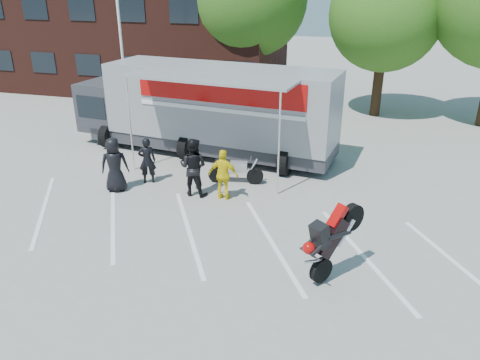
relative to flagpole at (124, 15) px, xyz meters
The scene contains 12 objects.
ground 12.83m from the flagpole, 58.02° to the right, with size 100.00×100.00×0.00m, color gray.
parking_bay_lines 12.06m from the flagpole, 55.25° to the right, with size 18.00×5.00×0.01m, color white.
office_building 8.97m from the flagpole, 115.15° to the left, with size 18.00×8.00×7.00m, color #421C15.
flagpole is the anchor object (origin of this frame).
tree_mid 12.31m from the flagpole, 23.97° to the left, with size 5.44×5.44×7.68m.
transporter_truck 7.57m from the flagpole, 29.31° to the right, with size 11.00×5.30×3.50m, color gray, non-canonical shape.
parked_motorcycle 10.06m from the flagpole, 38.72° to the right, with size 0.65×1.95×1.02m, color #BBBBC0, non-canonical shape.
stunt_bike_rider 15.49m from the flagpole, 42.80° to the right, with size 0.81×1.72×2.03m, color black, non-canonical shape.
spectator_leather_a 8.80m from the flagpole, 66.29° to the right, with size 0.90×0.59×1.84m, color black.
spectator_leather_b 8.45m from the flagpole, 58.23° to the right, with size 0.59×0.39×1.62m, color black.
spectator_leather_c 9.72m from the flagpole, 49.46° to the right, with size 0.94×0.73×1.92m, color black.
spectator_hivis 10.46m from the flagpole, 44.94° to the right, with size 0.98×0.41×1.67m, color yellow.
Camera 1 is at (4.77, -9.73, 6.54)m, focal length 35.00 mm.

